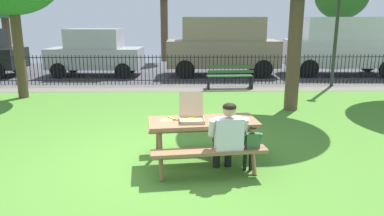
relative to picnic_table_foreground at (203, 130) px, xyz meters
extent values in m
cube|color=#518B30|center=(-0.91, 1.84, -0.61)|extent=(28.00, 11.57, 0.02)
cube|color=slate|center=(-0.91, 6.92, -0.60)|extent=(28.00, 1.40, 0.01)
cube|color=#424247|center=(-0.91, 10.97, -0.60)|extent=(28.00, 6.70, 0.01)
cube|color=#8F6844|center=(0.00, 0.00, 0.14)|extent=(1.88, 0.97, 0.06)
cube|color=#8F6844|center=(0.07, -0.60, -0.16)|extent=(1.82, 0.49, 0.05)
cube|color=#8F6844|center=(-0.07, 0.60, -0.16)|extent=(1.82, 0.49, 0.05)
cylinder|color=#8F6844|center=(-0.68, -0.50, -0.24)|extent=(0.12, 0.44, 0.74)
cylinder|color=#8F6844|center=(-0.78, 0.32, -0.24)|extent=(0.12, 0.44, 0.74)
cylinder|color=#8F6844|center=(0.78, -0.32, -0.24)|extent=(0.12, 0.44, 0.74)
cylinder|color=#8F6844|center=(0.68, 0.50, -0.24)|extent=(0.12, 0.44, 0.74)
cube|color=tan|center=(-0.19, -0.07, 0.18)|extent=(0.42, 0.42, 0.01)
cube|color=silver|center=(-0.19, -0.07, 0.19)|extent=(0.38, 0.38, 0.00)
cube|color=tan|center=(-0.18, -0.27, 0.21)|extent=(0.40, 0.03, 0.04)
cube|color=tan|center=(-0.19, 0.12, 0.21)|extent=(0.40, 0.03, 0.04)
cube|color=tan|center=(-0.38, -0.08, 0.21)|extent=(0.03, 0.40, 0.04)
cube|color=tan|center=(0.01, -0.07, 0.21)|extent=(0.03, 0.40, 0.04)
cube|color=tan|center=(-0.20, 0.14, 0.42)|extent=(0.41, 0.16, 0.39)
cylinder|color=tan|center=(-0.19, -0.07, 0.19)|extent=(0.34, 0.34, 0.01)
cylinder|color=#EBD36D|center=(-0.19, -0.07, 0.20)|extent=(0.32, 0.32, 0.00)
pyramid|color=#F9D564|center=(-0.60, 0.03, 0.18)|extent=(0.27, 0.26, 0.01)
cube|color=tan|center=(-0.52, 0.10, 0.18)|extent=(0.14, 0.17, 0.02)
cylinder|color=black|center=(0.22, -0.16, -0.38)|extent=(0.12, 0.12, 0.44)
cylinder|color=black|center=(0.24, -0.36, -0.13)|extent=(0.20, 0.43, 0.15)
cylinder|color=black|center=(0.42, -0.13, -0.38)|extent=(0.12, 0.12, 0.44)
cylinder|color=black|center=(0.44, -0.34, -0.13)|extent=(0.20, 0.43, 0.15)
cube|color=silver|center=(0.37, -0.56, 0.10)|extent=(0.44, 0.27, 0.52)
cylinder|color=silver|center=(0.10, -0.54, 0.21)|extent=(0.11, 0.22, 0.31)
cylinder|color=silver|center=(0.62, -0.48, 0.21)|extent=(0.11, 0.22, 0.31)
sphere|color=tan|center=(0.37, -0.54, 0.48)|extent=(0.21, 0.21, 0.21)
ellipsoid|color=black|center=(0.37, -0.55, 0.53)|extent=(0.21, 0.20, 0.12)
cylinder|color=black|center=(0.67, -0.31, -0.38)|extent=(0.06, 0.06, 0.44)
cylinder|color=black|center=(0.68, -0.42, -0.14)|extent=(0.10, 0.22, 0.08)
cylinder|color=black|center=(0.77, -0.30, -0.38)|extent=(0.06, 0.06, 0.44)
cylinder|color=black|center=(0.78, -0.41, -0.14)|extent=(0.10, 0.22, 0.08)
cube|color=#386638|center=(0.74, -0.52, -0.03)|extent=(0.22, 0.13, 0.26)
cylinder|color=#386638|center=(0.61, -0.51, 0.03)|extent=(0.06, 0.11, 0.16)
cylinder|color=#386638|center=(0.87, -0.48, 0.03)|extent=(0.06, 0.11, 0.16)
sphere|color=#8C6647|center=(0.74, -0.51, 0.16)|extent=(0.11, 0.11, 0.11)
ellipsoid|color=black|center=(0.74, -0.51, 0.19)|extent=(0.11, 0.10, 0.06)
cylinder|color=black|center=(-0.91, 7.62, 0.42)|extent=(20.37, 0.03, 0.03)
cylinder|color=black|center=(-0.91, 7.62, -0.43)|extent=(20.37, 0.03, 0.03)
cylinder|color=black|center=(-6.95, 7.62, -0.04)|extent=(0.02, 0.02, 1.11)
cylinder|color=black|center=(-6.81, 7.62, -0.04)|extent=(0.02, 0.02, 1.11)
cylinder|color=black|center=(-6.67, 7.62, -0.04)|extent=(0.02, 0.02, 1.11)
cylinder|color=black|center=(-6.53, 7.62, -0.04)|extent=(0.02, 0.02, 1.11)
cylinder|color=black|center=(-6.38, 7.62, -0.04)|extent=(0.02, 0.02, 1.11)
cylinder|color=black|center=(-6.24, 7.62, -0.04)|extent=(0.02, 0.02, 1.11)
cylinder|color=black|center=(-6.10, 7.62, -0.04)|extent=(0.02, 0.02, 1.11)
cylinder|color=black|center=(-5.96, 7.62, -0.04)|extent=(0.02, 0.02, 1.11)
cylinder|color=black|center=(-5.82, 7.62, -0.04)|extent=(0.02, 0.02, 1.11)
cylinder|color=black|center=(-5.68, 7.62, -0.04)|extent=(0.02, 0.02, 1.11)
cylinder|color=black|center=(-5.54, 7.62, -0.04)|extent=(0.02, 0.02, 1.11)
cylinder|color=black|center=(-5.40, 7.62, -0.04)|extent=(0.02, 0.02, 1.11)
cylinder|color=black|center=(-5.26, 7.62, -0.04)|extent=(0.02, 0.02, 1.11)
cylinder|color=black|center=(-5.12, 7.62, -0.04)|extent=(0.02, 0.02, 1.11)
cylinder|color=black|center=(-4.98, 7.62, -0.04)|extent=(0.02, 0.02, 1.11)
cylinder|color=black|center=(-4.84, 7.62, -0.04)|extent=(0.02, 0.02, 1.11)
cylinder|color=black|center=(-4.70, 7.62, -0.04)|extent=(0.02, 0.02, 1.11)
cylinder|color=black|center=(-4.56, 7.62, -0.04)|extent=(0.02, 0.02, 1.11)
cylinder|color=black|center=(-4.42, 7.62, -0.04)|extent=(0.02, 0.02, 1.11)
cylinder|color=black|center=(-4.28, 7.62, -0.04)|extent=(0.02, 0.02, 1.11)
cylinder|color=black|center=(-4.14, 7.62, -0.04)|extent=(0.02, 0.02, 1.11)
cylinder|color=black|center=(-4.00, 7.62, -0.04)|extent=(0.02, 0.02, 1.11)
cylinder|color=black|center=(-3.86, 7.62, -0.04)|extent=(0.02, 0.02, 1.11)
cylinder|color=black|center=(-3.72, 7.62, -0.04)|extent=(0.02, 0.02, 1.11)
cylinder|color=black|center=(-3.58, 7.62, -0.04)|extent=(0.02, 0.02, 1.11)
cylinder|color=black|center=(-3.43, 7.62, -0.04)|extent=(0.02, 0.02, 1.11)
cylinder|color=black|center=(-3.29, 7.62, -0.04)|extent=(0.02, 0.02, 1.11)
cylinder|color=black|center=(-3.15, 7.62, -0.04)|extent=(0.02, 0.02, 1.11)
cylinder|color=black|center=(-3.01, 7.62, -0.04)|extent=(0.02, 0.02, 1.11)
cylinder|color=black|center=(-2.87, 7.62, -0.04)|extent=(0.02, 0.02, 1.11)
cylinder|color=black|center=(-2.73, 7.62, -0.04)|extent=(0.02, 0.02, 1.11)
cylinder|color=black|center=(-2.59, 7.62, -0.04)|extent=(0.02, 0.02, 1.11)
cylinder|color=black|center=(-2.45, 7.62, -0.04)|extent=(0.02, 0.02, 1.11)
cylinder|color=black|center=(-2.31, 7.62, -0.04)|extent=(0.02, 0.02, 1.11)
cylinder|color=black|center=(-2.17, 7.62, -0.04)|extent=(0.02, 0.02, 1.11)
cylinder|color=black|center=(-2.03, 7.62, -0.04)|extent=(0.02, 0.02, 1.11)
cylinder|color=black|center=(-1.89, 7.62, -0.04)|extent=(0.02, 0.02, 1.11)
cylinder|color=black|center=(-1.75, 7.62, -0.04)|extent=(0.02, 0.02, 1.11)
cylinder|color=black|center=(-1.61, 7.62, -0.04)|extent=(0.02, 0.02, 1.11)
cylinder|color=black|center=(-1.47, 7.62, -0.04)|extent=(0.02, 0.02, 1.11)
cylinder|color=black|center=(-1.33, 7.62, -0.04)|extent=(0.02, 0.02, 1.11)
cylinder|color=black|center=(-1.19, 7.62, -0.04)|extent=(0.02, 0.02, 1.11)
cylinder|color=black|center=(-1.05, 7.62, -0.04)|extent=(0.02, 0.02, 1.11)
cylinder|color=black|center=(-0.91, 7.62, -0.04)|extent=(0.02, 0.02, 1.11)
cylinder|color=black|center=(-0.77, 7.62, -0.04)|extent=(0.02, 0.02, 1.11)
cylinder|color=black|center=(-0.63, 7.62, -0.04)|extent=(0.02, 0.02, 1.11)
cylinder|color=black|center=(-0.49, 7.62, -0.04)|extent=(0.02, 0.02, 1.11)
cylinder|color=black|center=(-0.34, 7.62, -0.04)|extent=(0.02, 0.02, 1.11)
cylinder|color=black|center=(-0.20, 7.62, -0.04)|extent=(0.02, 0.02, 1.11)
cylinder|color=black|center=(-0.06, 7.62, -0.04)|extent=(0.02, 0.02, 1.11)
cylinder|color=black|center=(0.08, 7.62, -0.04)|extent=(0.02, 0.02, 1.11)
cylinder|color=black|center=(0.22, 7.62, -0.04)|extent=(0.02, 0.02, 1.11)
cylinder|color=black|center=(0.36, 7.62, -0.04)|extent=(0.02, 0.02, 1.11)
cylinder|color=black|center=(0.50, 7.62, -0.04)|extent=(0.02, 0.02, 1.11)
cylinder|color=black|center=(0.64, 7.62, -0.04)|extent=(0.02, 0.02, 1.11)
cylinder|color=black|center=(0.78, 7.62, -0.04)|extent=(0.02, 0.02, 1.11)
cylinder|color=black|center=(0.92, 7.62, -0.04)|extent=(0.02, 0.02, 1.11)
cylinder|color=black|center=(1.06, 7.62, -0.04)|extent=(0.02, 0.02, 1.11)
cylinder|color=black|center=(1.20, 7.62, -0.04)|extent=(0.02, 0.02, 1.11)
cylinder|color=black|center=(1.34, 7.62, -0.04)|extent=(0.02, 0.02, 1.11)
cylinder|color=black|center=(1.48, 7.62, -0.04)|extent=(0.02, 0.02, 1.11)
cylinder|color=black|center=(1.62, 7.62, -0.04)|extent=(0.02, 0.02, 1.11)
cylinder|color=black|center=(1.76, 7.62, -0.04)|extent=(0.02, 0.02, 1.11)
cylinder|color=black|center=(1.90, 7.62, -0.04)|extent=(0.02, 0.02, 1.11)
cylinder|color=black|center=(2.04, 7.62, -0.04)|extent=(0.02, 0.02, 1.11)
cylinder|color=black|center=(2.18, 7.62, -0.04)|extent=(0.02, 0.02, 1.11)
cylinder|color=black|center=(2.32, 7.62, -0.04)|extent=(0.02, 0.02, 1.11)
cylinder|color=black|center=(2.46, 7.62, -0.04)|extent=(0.02, 0.02, 1.11)
cylinder|color=black|center=(2.61, 7.62, -0.04)|extent=(0.02, 0.02, 1.11)
cylinder|color=black|center=(2.75, 7.62, -0.04)|extent=(0.02, 0.02, 1.11)
cylinder|color=black|center=(2.89, 7.62, -0.04)|extent=(0.02, 0.02, 1.11)
cylinder|color=black|center=(3.03, 7.62, -0.04)|extent=(0.02, 0.02, 1.11)
cylinder|color=black|center=(3.17, 7.62, -0.04)|extent=(0.02, 0.02, 1.11)
cylinder|color=black|center=(3.31, 7.62, -0.04)|extent=(0.02, 0.02, 1.11)
cylinder|color=black|center=(3.45, 7.62, -0.04)|extent=(0.02, 0.02, 1.11)
cylinder|color=black|center=(3.59, 7.62, -0.04)|extent=(0.02, 0.02, 1.11)
cylinder|color=black|center=(3.73, 7.62, -0.04)|extent=(0.02, 0.02, 1.11)
cylinder|color=black|center=(3.87, 7.62, -0.04)|extent=(0.02, 0.02, 1.11)
cylinder|color=black|center=(4.01, 7.62, -0.04)|extent=(0.02, 0.02, 1.11)
cylinder|color=black|center=(4.15, 7.62, -0.04)|extent=(0.02, 0.02, 1.11)
cylinder|color=black|center=(4.29, 7.62, -0.04)|extent=(0.02, 0.02, 1.11)
cylinder|color=black|center=(4.43, 7.62, -0.04)|extent=(0.02, 0.02, 1.11)
cylinder|color=black|center=(4.57, 7.62, -0.04)|extent=(0.02, 0.02, 1.11)
cylinder|color=black|center=(4.71, 7.62, -0.04)|extent=(0.02, 0.02, 1.11)
cylinder|color=black|center=(4.85, 7.62, -0.04)|extent=(0.02, 0.02, 1.11)
cylinder|color=black|center=(4.99, 7.62, -0.04)|extent=(0.02, 0.02, 1.11)
cylinder|color=black|center=(5.13, 7.62, -0.04)|extent=(0.02, 0.02, 1.11)
cylinder|color=black|center=(5.27, 7.62, -0.04)|extent=(0.02, 0.02, 1.11)
cylinder|color=black|center=(5.41, 7.62, -0.04)|extent=(0.02, 0.02, 1.11)
cylinder|color=black|center=(5.56, 7.62, -0.04)|extent=(0.02, 0.02, 1.11)
cylinder|color=black|center=(5.70, 7.62, -0.04)|extent=(0.02, 0.02, 1.11)
cylinder|color=black|center=(5.84, 7.62, -0.04)|extent=(0.02, 0.02, 1.11)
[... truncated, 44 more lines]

